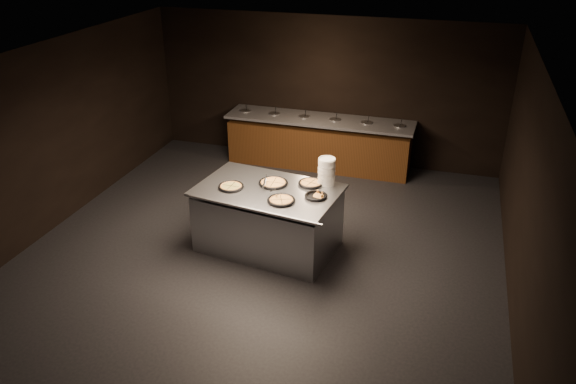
% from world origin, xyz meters
% --- Properties ---
extents(room, '(7.02, 8.02, 2.92)m').
position_xyz_m(room, '(0.00, 0.00, 1.45)').
color(room, black).
rests_on(room, ground).
extents(salad_bar, '(3.70, 0.83, 1.18)m').
position_xyz_m(salad_bar, '(0.00, 3.56, 0.44)').
color(salad_bar, '#4F2B12').
rests_on(salad_bar, ground).
extents(serving_counter, '(2.21, 1.58, 0.99)m').
position_xyz_m(serving_counter, '(0.03, 0.34, 0.47)').
color(serving_counter, '#B7BABF').
rests_on(serving_counter, ground).
extents(plate_stack, '(0.25, 0.25, 0.41)m').
position_xyz_m(plate_stack, '(0.81, 0.76, 1.19)').
color(plate_stack, silver).
rests_on(plate_stack, serving_counter).
extents(pan_veggie_whole, '(0.38, 0.38, 0.04)m').
position_xyz_m(pan_veggie_whole, '(-0.50, 0.22, 1.01)').
color(pan_veggie_whole, black).
rests_on(pan_veggie_whole, serving_counter).
extents(pan_cheese_whole, '(0.44, 0.44, 0.04)m').
position_xyz_m(pan_cheese_whole, '(0.06, 0.52, 1.01)').
color(pan_cheese_whole, black).
rests_on(pan_cheese_whole, serving_counter).
extents(pan_cheese_slices_a, '(0.37, 0.37, 0.04)m').
position_xyz_m(pan_cheese_slices_a, '(0.60, 0.67, 1.01)').
color(pan_cheese_slices_a, black).
rests_on(pan_cheese_slices_a, serving_counter).
extents(pan_cheese_slices_b, '(0.40, 0.40, 0.04)m').
position_xyz_m(pan_cheese_slices_b, '(0.34, 0.02, 1.01)').
color(pan_cheese_slices_b, black).
rests_on(pan_cheese_slices_b, serving_counter).
extents(pan_veggie_slices, '(0.33, 0.33, 0.04)m').
position_xyz_m(pan_veggie_slices, '(0.77, 0.29, 1.01)').
color(pan_veggie_slices, black).
rests_on(pan_veggie_slices, serving_counter).
extents(server_left, '(0.12, 0.35, 0.17)m').
position_xyz_m(server_left, '(-0.02, 0.39, 1.07)').
color(server_left, '#B7BABF').
rests_on(server_left, serving_counter).
extents(server_right, '(0.27, 0.23, 0.16)m').
position_xyz_m(server_right, '(0.23, 0.10, 1.06)').
color(server_right, '#B7BABF').
rests_on(server_right, serving_counter).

